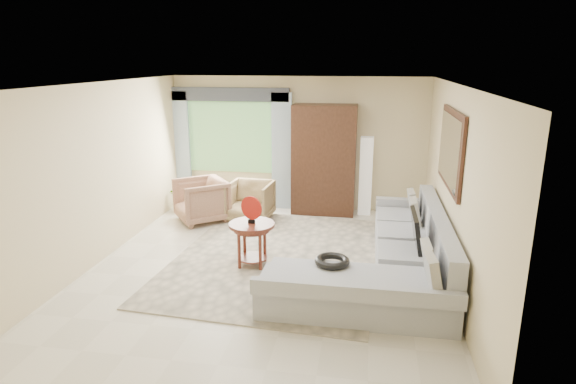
% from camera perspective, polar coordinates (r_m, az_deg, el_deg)
% --- Properties ---
extents(ground, '(6.00, 6.00, 0.00)m').
position_cam_1_polar(ground, '(7.07, -2.50, -8.90)').
color(ground, silver).
rests_on(ground, ground).
extents(area_rug, '(3.26, 4.19, 0.02)m').
position_cam_1_polar(area_rug, '(7.39, -1.11, -7.66)').
color(area_rug, '#C3B39A').
rests_on(area_rug, ground).
extents(sectional_sofa, '(2.30, 3.46, 0.90)m').
position_cam_1_polar(sectional_sofa, '(6.67, 12.46, -8.16)').
color(sectional_sofa, '#A7A9AF').
rests_on(sectional_sofa, ground).
extents(tv_screen, '(0.14, 0.74, 0.48)m').
position_cam_1_polar(tv_screen, '(6.62, 14.96, -4.44)').
color(tv_screen, black).
rests_on(tv_screen, sectional_sofa).
extents(garden_hose, '(0.43, 0.43, 0.09)m').
position_cam_1_polar(garden_hose, '(5.93, 5.26, -8.16)').
color(garden_hose, black).
rests_on(garden_hose, sectional_sofa).
extents(coffee_table, '(0.66, 0.66, 0.66)m').
position_cam_1_polar(coffee_table, '(6.99, -4.27, -6.12)').
color(coffee_table, '#471813').
rests_on(coffee_table, ground).
extents(red_disc, '(0.33, 0.14, 0.34)m').
position_cam_1_polar(red_disc, '(6.81, -4.37, -1.88)').
color(red_disc, '#A11710').
rests_on(red_disc, coffee_table).
extents(armchair_left, '(1.21, 1.20, 0.79)m').
position_cam_1_polar(armchair_left, '(9.00, -10.26, -1.00)').
color(armchair_left, '#A06F57').
rests_on(armchair_left, ground).
extents(armchair_right, '(0.84, 0.86, 0.73)m').
position_cam_1_polar(armchair_right, '(8.97, -4.50, -1.08)').
color(armchair_right, '#A18757').
rests_on(armchair_right, ground).
extents(potted_plant, '(0.60, 0.56, 0.53)m').
position_cam_1_polar(potted_plant, '(9.71, -12.34, -0.71)').
color(potted_plant, '#999999').
rests_on(potted_plant, ground).
extents(armoire, '(1.20, 0.55, 2.10)m').
position_cam_1_polar(armoire, '(9.24, 4.29, 3.81)').
color(armoire, black).
rests_on(armoire, ground).
extents(floor_lamp, '(0.24, 0.24, 1.50)m').
position_cam_1_polar(floor_lamp, '(9.32, 9.19, 1.88)').
color(floor_lamp, silver).
rests_on(floor_lamp, ground).
extents(window, '(1.80, 0.04, 1.40)m').
position_cam_1_polar(window, '(9.77, -6.77, 6.48)').
color(window, '#669E59').
rests_on(window, wall_back).
extents(curtain_left, '(0.40, 0.08, 2.30)m').
position_cam_1_polar(curtain_left, '(10.07, -12.64, 5.04)').
color(curtain_left, '#9EB7CC').
rests_on(curtain_left, ground).
extents(curtain_right, '(0.40, 0.08, 2.30)m').
position_cam_1_polar(curtain_right, '(9.48, -0.74, 4.78)').
color(curtain_right, '#9EB7CC').
rests_on(curtain_right, ground).
extents(valance, '(2.40, 0.12, 0.26)m').
position_cam_1_polar(valance, '(9.60, -7.05, 11.43)').
color(valance, '#1E232D').
rests_on(valance, wall_back).
extents(wall_mirror, '(0.05, 1.70, 1.05)m').
position_cam_1_polar(wall_mirror, '(6.83, 18.71, 4.84)').
color(wall_mirror, black).
rests_on(wall_mirror, wall_right).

